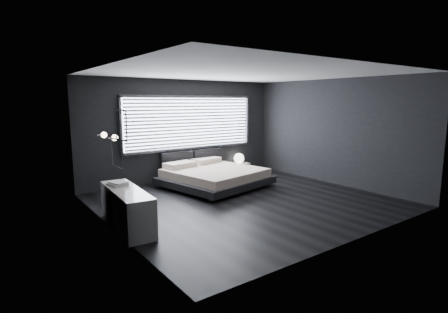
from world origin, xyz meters
TOP-DOWN VIEW (x-y plane):
  - room at (0.00, 0.00)m, footprint 6.04×6.00m
  - window at (0.20, 2.70)m, footprint 4.14×0.09m
  - headboard at (0.19, 2.64)m, footprint 1.96×0.16m
  - sconce_near at (-2.88, 0.05)m, footprint 0.18×0.11m
  - sconce_far at (-2.88, 0.65)m, footprint 0.18×0.11m
  - wall_art_upper at (-2.98, -0.55)m, footprint 0.01×0.48m
  - wall_art_lower at (-2.98, -0.30)m, footprint 0.01×0.48m
  - bed at (0.18, 1.56)m, footprint 2.73×2.65m
  - nightstand at (1.78, 2.50)m, footprint 0.57×0.48m
  - orb_lamp at (1.75, 2.48)m, footprint 0.31×0.31m
  - dresser at (-2.76, -0.05)m, footprint 0.61×1.76m
  - book_stack at (-2.78, 0.31)m, footprint 0.33×0.40m

SIDE VIEW (x-z plane):
  - nightstand at x=1.78m, z-range 0.00..0.31m
  - bed at x=0.18m, z-range -0.02..0.59m
  - dresser at x=-2.76m, z-range 0.00..0.69m
  - orb_lamp at x=1.75m, z-range 0.31..0.63m
  - headboard at x=0.19m, z-range 0.31..0.83m
  - book_stack at x=-2.78m, z-range 0.69..0.76m
  - wall_art_lower at x=-2.98m, z-range 1.14..1.62m
  - room at x=0.00m, z-range 0.00..2.80m
  - sconce_near at x=-2.88m, z-range 1.55..1.66m
  - sconce_far at x=-2.88m, z-range 1.55..1.66m
  - window at x=0.20m, z-range 0.85..2.37m
  - wall_art_upper at x=-2.98m, z-range 1.61..2.09m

